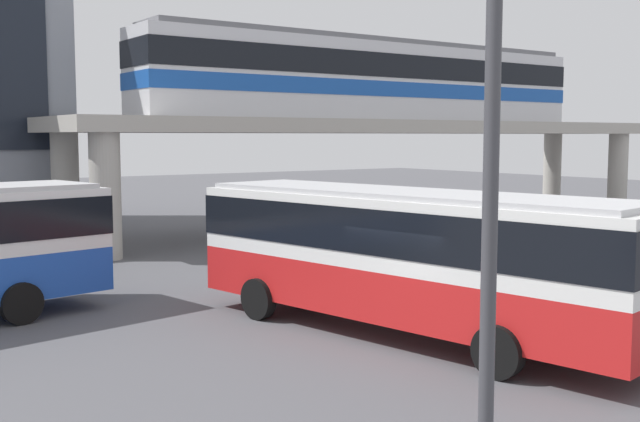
% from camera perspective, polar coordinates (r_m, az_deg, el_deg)
% --- Properties ---
extents(ground_plane, '(120.00, 120.00, 0.00)m').
position_cam_1_polar(ground_plane, '(24.86, -8.29, -4.74)').
color(ground_plane, '#515156').
extents(elevated_platform, '(32.90, 6.26, 5.15)m').
position_cam_1_polar(elevated_platform, '(38.39, 5.25, 5.58)').
color(elevated_platform, '#ADA89E').
rests_on(elevated_platform, ground_plane).
extents(train, '(24.35, 2.96, 3.84)m').
position_cam_1_polar(train, '(37.85, 4.12, 9.61)').
color(train, silver).
rests_on(train, elevated_platform).
extents(bus_main, '(4.54, 11.32, 3.22)m').
position_cam_1_polar(bus_main, '(17.10, 6.40, -2.64)').
color(bus_main, red).
rests_on(bus_main, ground_plane).
extents(bicycle_silver, '(1.79, 0.20, 1.04)m').
position_cam_1_polar(bicycle_silver, '(29.21, 2.82, -2.44)').
color(bicycle_silver, black).
rests_on(bicycle_silver, ground_plane).
extents(bicycle_orange, '(1.67, 0.76, 1.04)m').
position_cam_1_polar(bicycle_orange, '(29.54, -4.09, -2.36)').
color(bicycle_orange, black).
rests_on(bicycle_orange, ground_plane).
extents(bicycle_green, '(1.69, 0.69, 1.04)m').
position_cam_1_polar(bicycle_green, '(31.05, 5.71, -1.99)').
color(bicycle_green, black).
rests_on(bicycle_green, ground_plane).
extents(bicycle_brown, '(1.67, 0.77, 1.04)m').
position_cam_1_polar(bicycle_brown, '(39.53, 15.89, -0.56)').
color(bicycle_brown, black).
rests_on(bicycle_brown, ground_plane).
extents(bicycle_red, '(1.73, 0.58, 1.04)m').
position_cam_1_polar(bicycle_red, '(27.14, -3.64, -3.06)').
color(bicycle_red, black).
rests_on(bicycle_red, ground_plane).
extents(lamp_post, '(0.36, 0.36, 6.25)m').
position_cam_1_polar(lamp_post, '(7.95, 12.39, 0.23)').
color(lamp_post, '#3F3F44').
rests_on(lamp_post, ground_plane).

